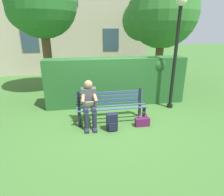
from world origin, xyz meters
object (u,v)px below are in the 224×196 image
park_bench (111,105)px  tree_far (159,14)px  tree (39,5)px  handbag (142,121)px  backpack (112,122)px  lamp_post (177,40)px  person_seated (89,102)px

park_bench → tree_far: (-2.83, -3.89, 2.63)m
tree → handbag: 5.61m
handbag → tree_far: (-2.08, -4.40, 2.95)m
backpack → lamp_post: size_ratio=0.14×
park_bench → handbag: bearing=145.9°
person_seated → tree_far: bearing=-130.1°
handbag → lamp_post: bearing=-140.4°
backpack → lamp_post: (-2.13, -1.17, 1.89)m
lamp_post → park_bench: bearing=15.5°
park_bench → handbag: size_ratio=4.86×
person_seated → backpack: size_ratio=2.64×
tree_far → lamp_post: tree_far is taller
tree → handbag: size_ratio=11.79×
tree → backpack: (-2.05, 3.75, -3.05)m
person_seated → lamp_post: (-2.66, -0.76, 1.48)m
backpack → tree_far: size_ratio=0.10×
handbag → person_seated: bearing=-13.3°
tree → backpack: size_ratio=10.20×
park_bench → lamp_post: (-2.06, -0.57, 1.66)m
tree_far → person_seated: bearing=49.9°
park_bench → tree: tree is taller
tree → tree_far: bearing=-171.5°
backpack → tree_far: 6.06m
tree → tree_far: size_ratio=0.98×
backpack → handbag: size_ratio=1.16×
handbag → backpack: bearing=6.1°
tree → lamp_post: 5.04m
person_seated → handbag: person_seated is taller
person_seated → lamp_post: 3.13m
person_seated → lamp_post: lamp_post is taller
tree_far → lamp_post: size_ratio=1.42×
tree → lamp_post: tree is taller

